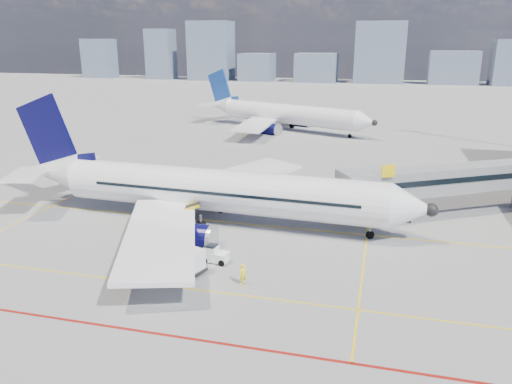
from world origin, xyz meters
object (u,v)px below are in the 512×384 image
Objects in this scene: main_aircraft at (203,190)px; belt_loader at (159,224)px; cargo_dolly at (183,258)px; ramp_worker at (243,274)px; baggage_tug at (215,254)px; second_aircraft at (282,114)px.

main_aircraft reaches higher than belt_loader.
main_aircraft is at bearing 28.95° from belt_loader.
cargo_dolly is 0.60× the size of belt_loader.
cargo_dolly is 5.29m from ramp_worker.
baggage_tug is (4.26, -9.12, -2.53)m from main_aircraft.
cargo_dolly is at bearing -75.24° from main_aircraft.
main_aircraft is 11.78m from cargo_dolly.
main_aircraft is 14.69m from ramp_worker.
baggage_tug is 0.55× the size of cargo_dolly.
main_aircraft is 6.59× the size of belt_loader.
main_aircraft is 1.12× the size of second_aircraft.
ramp_worker is at bearing -55.65° from main_aircraft.
main_aircraft is 10.38m from baggage_tug.
second_aircraft is 64.75m from baggage_tug.
main_aircraft reaches higher than baggage_tug.
main_aircraft is at bearing -63.45° from second_aircraft.
ramp_worker is at bearing 8.26° from cargo_dolly.
cargo_dolly is at bearing -123.49° from baggage_tug.
ramp_worker is (3.34, -3.22, 0.14)m from baggage_tug.
ramp_worker is at bearing -58.89° from belt_loader.
main_aircraft is 26.20× the size of ramp_worker.
belt_loader is at bearing -66.81° from second_aircraft.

